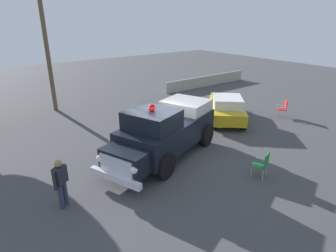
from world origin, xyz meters
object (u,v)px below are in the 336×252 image
object	(u,v)px
vintage_fire_truck	(165,130)
classic_hot_rod	(226,107)
spectator_seated	(163,116)
spectator_standing	(61,181)
lawn_chair_by_car	(263,163)
utility_pole	(47,47)
lawn_chair_near_truck	(161,118)
lawn_chair_spare	(283,107)

from	to	relation	value
vintage_fire_truck	classic_hot_rod	bearing A→B (deg)	15.94
classic_hot_rod	spectator_seated	xyz separation A→B (m)	(-3.83, 1.08, -0.05)
vintage_fire_truck	spectator_standing	world-z (taller)	vintage_fire_truck
lawn_chair_by_car	utility_pole	size ratio (longest dim) A/B	0.13
classic_hot_rod	spectator_seated	world-z (taller)	classic_hot_rod
lawn_chair_near_truck	vintage_fire_truck	bearing A→B (deg)	-122.28
lawn_chair_spare	spectator_standing	size ratio (longest dim) A/B	0.61
spectator_seated	spectator_standing	bearing A→B (deg)	-151.13
classic_hot_rod	spectator_seated	size ratio (longest dim) A/B	3.46
lawn_chair_spare	spectator_seated	distance (m)	7.54
lawn_chair_near_truck	lawn_chair_by_car	size ratio (longest dim) A/B	1.00
spectator_standing	spectator_seated	bearing A→B (deg)	28.87
lawn_chair_near_truck	utility_pole	bearing A→B (deg)	117.54
lawn_chair_by_car	utility_pole	world-z (taller)	utility_pole
utility_pole	lawn_chair_by_car	bearing A→B (deg)	-74.16
lawn_chair_near_truck	lawn_chair_by_car	world-z (taller)	same
spectator_standing	lawn_chair_spare	bearing A→B (deg)	3.49
classic_hot_rod	lawn_chair_by_car	size ratio (longest dim) A/B	4.38
lawn_chair_spare	spectator_standing	xyz separation A→B (m)	(-13.57, -0.83, 0.37)
vintage_fire_truck	utility_pole	bearing A→B (deg)	100.95
lawn_chair_near_truck	spectator_standing	distance (m)	7.40
classic_hot_rod	utility_pole	bearing A→B (deg)	133.51
lawn_chair_near_truck	spectator_seated	xyz separation A→B (m)	(0.13, -0.02, 0.11)
lawn_chair_near_truck	lawn_chair_spare	bearing A→B (deg)	-21.46
utility_pole	lawn_chair_spare	bearing A→B (deg)	-42.01
lawn_chair_by_car	lawn_chair_spare	world-z (taller)	same
lawn_chair_spare	lawn_chair_by_car	bearing A→B (deg)	-152.96
spectator_standing	lawn_chair_near_truck	bearing A→B (deg)	29.46
vintage_fire_truck	spectator_standing	size ratio (longest dim) A/B	3.78
vintage_fire_truck	lawn_chair_near_truck	size ratio (longest dim) A/B	6.21
lawn_chair_by_car	spectator_seated	xyz separation A→B (m)	(-0.05, 6.34, 0.11)
classic_hot_rod	utility_pole	xyz separation A→B (m)	(-7.52, 7.92, 3.26)
classic_hot_rod	utility_pole	size ratio (longest dim) A/B	0.58
lawn_chair_by_car	spectator_seated	distance (m)	6.34
lawn_chair_by_car	spectator_standing	world-z (taller)	spectator_standing
lawn_chair_near_truck	lawn_chair_spare	size ratio (longest dim) A/B	1.00
lawn_chair_spare	classic_hot_rod	bearing A→B (deg)	151.67
lawn_chair_near_truck	lawn_chair_by_car	distance (m)	6.36
lawn_chair_by_car	spectator_standing	size ratio (longest dim) A/B	0.61
spectator_seated	utility_pole	size ratio (longest dim) A/B	0.17
vintage_fire_truck	lawn_chair_spare	bearing A→B (deg)	-0.59
lawn_chair_by_car	spectator_standing	xyz separation A→B (m)	(-6.61, 2.72, 0.37)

